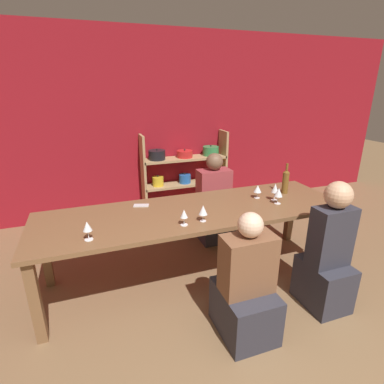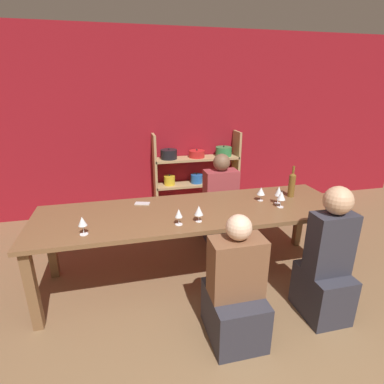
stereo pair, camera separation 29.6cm
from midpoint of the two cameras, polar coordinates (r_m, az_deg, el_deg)
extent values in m
cube|color=maroon|center=(4.67, -10.43, 12.32)|extent=(8.80, 0.06, 2.70)
cube|color=tan|center=(4.60, -11.03, 2.90)|extent=(0.04, 0.30, 1.24)
cube|color=tan|center=(4.95, 4.14, 4.42)|extent=(0.04, 0.30, 1.24)
cube|color=tan|center=(4.94, -3.04, -3.04)|extent=(1.31, 0.30, 0.04)
cylinder|color=silver|center=(4.81, -8.06, -2.77)|extent=(0.19, 0.19, 0.13)
sphere|color=black|center=(4.78, -8.10, -1.92)|extent=(0.02, 0.02, 0.02)
cylinder|color=red|center=(4.91, -3.06, -2.18)|extent=(0.17, 0.17, 0.12)
sphere|color=black|center=(4.88, -3.07, -1.38)|extent=(0.02, 0.02, 0.02)
cylinder|color=silver|center=(5.03, 1.71, -1.42)|extent=(0.19, 0.19, 0.15)
sphere|color=black|center=(5.00, 1.72, -0.50)|extent=(0.02, 0.02, 0.02)
cube|color=tan|center=(4.79, -3.13, 1.54)|extent=(1.31, 0.30, 0.04)
cylinder|color=gold|center=(4.67, -8.31, 2.01)|extent=(0.17, 0.17, 0.14)
sphere|color=black|center=(4.64, -8.36, 2.98)|extent=(0.02, 0.02, 0.02)
cylinder|color=#235BAD|center=(4.77, -3.15, 2.53)|extent=(0.19, 0.19, 0.14)
sphere|color=black|center=(4.74, -3.17, 3.47)|extent=(0.02, 0.02, 0.02)
cylinder|color=gold|center=(4.90, 1.76, 3.07)|extent=(0.21, 0.21, 0.14)
sphere|color=black|center=(4.88, 1.77, 4.01)|extent=(0.02, 0.02, 0.02)
cube|color=tan|center=(4.68, -3.23, 6.37)|extent=(1.31, 0.30, 0.04)
cylinder|color=black|center=(4.56, -8.56, 6.98)|extent=(0.25, 0.25, 0.14)
sphere|color=black|center=(4.54, -8.62, 8.00)|extent=(0.02, 0.02, 0.02)
cylinder|color=red|center=(4.66, -3.24, 7.22)|extent=(0.24, 0.24, 0.11)
sphere|color=black|center=(4.65, -3.26, 8.01)|extent=(0.02, 0.02, 0.02)
cylinder|color=#338447|center=(4.80, 1.81, 7.82)|extent=(0.25, 0.25, 0.14)
sphere|color=black|center=(4.78, 1.82, 8.79)|extent=(0.02, 0.02, 0.02)
cube|color=brown|center=(2.93, -2.24, -3.80)|extent=(3.03, 0.91, 0.04)
cube|color=brown|center=(2.77, -30.58, -17.73)|extent=(0.08, 0.08, 0.74)
cube|color=brown|center=(3.49, 23.27, -8.52)|extent=(0.08, 0.08, 0.74)
cube|color=brown|center=(3.40, -28.48, -10.22)|extent=(0.08, 0.08, 0.74)
cube|color=brown|center=(4.01, 16.14, -3.97)|extent=(0.08, 0.08, 0.74)
cylinder|color=brown|center=(3.45, 15.04, 1.66)|extent=(0.07, 0.07, 0.24)
cone|color=brown|center=(3.41, 15.24, 3.83)|extent=(0.07, 0.07, 0.03)
cylinder|color=brown|center=(3.40, 15.31, 4.66)|extent=(0.03, 0.03, 0.07)
cylinder|color=white|center=(2.62, -4.77, -6.32)|extent=(0.06, 0.06, 0.00)
cylinder|color=white|center=(2.61, -4.79, -5.61)|extent=(0.01, 0.01, 0.07)
cone|color=white|center=(2.58, -4.84, -4.18)|extent=(0.07, 0.07, 0.07)
cylinder|color=white|center=(2.57, -22.25, -8.46)|extent=(0.07, 0.07, 0.00)
cylinder|color=white|center=(2.55, -22.36, -7.66)|extent=(0.01, 0.01, 0.08)
cone|color=white|center=(2.52, -22.59, -6.10)|extent=(0.07, 0.07, 0.08)
cylinder|color=beige|center=(2.52, -22.53, -6.49)|extent=(0.04, 0.04, 0.03)
cylinder|color=white|center=(3.24, 12.86, -1.54)|extent=(0.06, 0.06, 0.00)
cylinder|color=white|center=(3.22, 12.92, -0.81)|extent=(0.01, 0.01, 0.08)
cone|color=white|center=(3.19, 13.04, 0.70)|extent=(0.08, 0.08, 0.10)
cylinder|color=maroon|center=(3.20, 13.00, 0.28)|extent=(0.04, 0.04, 0.04)
cylinder|color=white|center=(3.16, 13.42, -2.18)|extent=(0.06, 0.06, 0.00)
cylinder|color=white|center=(3.14, 13.48, -1.49)|extent=(0.01, 0.01, 0.08)
cone|color=white|center=(3.11, 13.60, -0.09)|extent=(0.08, 0.08, 0.09)
cylinder|color=beige|center=(3.12, 13.57, -0.47)|extent=(0.05, 0.05, 0.03)
cylinder|color=white|center=(3.27, 9.75, -1.14)|extent=(0.06, 0.06, 0.00)
cylinder|color=white|center=(3.26, 9.79, -0.58)|extent=(0.01, 0.01, 0.06)
cone|color=white|center=(3.23, 9.86, 0.59)|extent=(0.08, 0.08, 0.08)
cylinder|color=maroon|center=(3.24, 9.84, 0.27)|extent=(0.05, 0.05, 0.03)
cylinder|color=white|center=(2.69, -1.07, -5.58)|extent=(0.06, 0.06, 0.00)
cylinder|color=white|center=(2.67, -1.07, -4.95)|extent=(0.01, 0.01, 0.06)
cone|color=white|center=(2.64, -1.08, -3.50)|extent=(0.08, 0.08, 0.09)
cube|color=silver|center=(3.08, -12.39, -2.57)|extent=(0.16, 0.11, 0.01)
cube|color=#2D2D38|center=(3.04, 21.06, -16.03)|extent=(0.35, 0.44, 0.43)
cube|color=#2D2D38|center=(2.80, 22.28, -7.91)|extent=(0.35, 0.19, 0.53)
sphere|color=tan|center=(2.65, 23.33, -0.57)|extent=(0.23, 0.23, 0.23)
cube|color=#2D2D38|center=(3.98, 1.89, -5.64)|extent=(0.42, 0.52, 0.44)
cube|color=#99383D|center=(3.81, 1.97, 0.67)|extent=(0.42, 0.23, 0.49)
sphere|color=brown|center=(3.71, 2.03, 5.78)|extent=(0.21, 0.21, 0.21)
cube|color=#2D2D38|center=(2.62, 6.53, -21.61)|extent=(0.41, 0.51, 0.40)
cube|color=brown|center=(2.35, 6.95, -13.58)|extent=(0.41, 0.22, 0.47)
sphere|color=beige|center=(2.19, 7.31, -6.34)|extent=(0.19, 0.19, 0.19)
camera|label=1|loc=(0.15, -92.86, -1.03)|focal=28.00mm
camera|label=2|loc=(0.15, 87.14, 1.03)|focal=28.00mm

